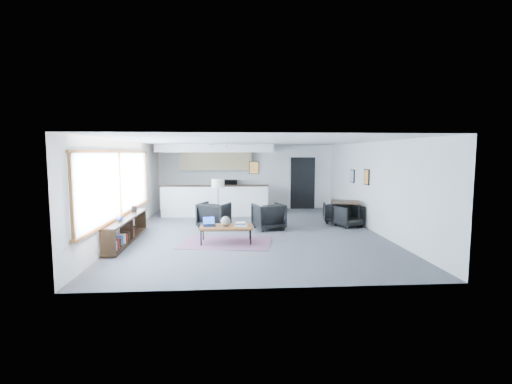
{
  "coord_description": "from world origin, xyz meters",
  "views": [
    {
      "loc": [
        -0.64,
        -10.51,
        2.27
      ],
      "look_at": [
        0.11,
        0.4,
        1.12
      ],
      "focal_mm": 26.0,
      "sensor_mm": 36.0,
      "label": 1
    }
  ],
  "objects": [
    {
      "name": "coffee_table",
      "position": [
        -0.76,
        -1.23,
        0.4
      ],
      "size": [
        1.33,
        0.73,
        0.43
      ],
      "rotation": [
        0.0,
        0.0,
        -0.01
      ],
      "color": "brown",
      "rests_on": "floor"
    },
    {
      "name": "wall_art_upper",
      "position": [
        3.47,
        1.7,
        1.5
      ],
      "size": [
        0.03,
        0.34,
        0.44
      ],
      "color": "black",
      "rests_on": "room"
    },
    {
      "name": "laptop",
      "position": [
        -1.19,
        -1.15,
        0.5
      ],
      "size": [
        0.36,
        0.32,
        0.23
      ],
      "rotation": [
        0.0,
        0.0,
        0.2
      ],
      "color": "black",
      "rests_on": "coffee_table"
    },
    {
      "name": "kilim_rug",
      "position": [
        -0.76,
        -1.23,
        0.01
      ],
      "size": [
        2.45,
        1.85,
        0.01
      ],
      "rotation": [
        0.0,
        0.0,
        -0.15
      ],
      "color": "#623A4C",
      "rests_on": "floor"
    },
    {
      "name": "dining_chair_near",
      "position": [
        3.0,
        0.56,
        0.31
      ],
      "size": [
        0.77,
        0.74,
        0.62
      ],
      "primitive_type": "imported",
      "rotation": [
        0.0,
        0.0,
        0.35
      ],
      "color": "black",
      "rests_on": "floor"
    },
    {
      "name": "doorway",
      "position": [
        2.3,
        4.42,
        1.07
      ],
      "size": [
        1.1,
        0.12,
        2.15
      ],
      "color": "black",
      "rests_on": "room"
    },
    {
      "name": "console",
      "position": [
        -3.3,
        -1.05,
        0.33
      ],
      "size": [
        0.35,
        3.0,
        0.8
      ],
      "color": "black",
      "rests_on": "floor"
    },
    {
      "name": "book_stack",
      "position": [
        -0.39,
        -1.24,
        0.48
      ],
      "size": [
        0.33,
        0.27,
        0.09
      ],
      "rotation": [
        0.0,
        0.0,
        -0.09
      ],
      "color": "silver",
      "rests_on": "coffee_table"
    },
    {
      "name": "wall_art_lower",
      "position": [
        3.47,
        0.4,
        1.55
      ],
      "size": [
        0.03,
        0.38,
        0.48
      ],
      "color": "black",
      "rests_on": "room"
    },
    {
      "name": "kitchenette",
      "position": [
        -1.2,
        3.71,
        1.38
      ],
      "size": [
        4.2,
        1.96,
        2.6
      ],
      "color": "white",
      "rests_on": "floor"
    },
    {
      "name": "microwave",
      "position": [
        -0.63,
        4.15,
        1.1
      ],
      "size": [
        0.51,
        0.28,
        0.34
      ],
      "primitive_type": "imported",
      "rotation": [
        0.0,
        0.0,
        0.01
      ],
      "color": "black",
      "rests_on": "kitchenette"
    },
    {
      "name": "armchair_left",
      "position": [
        -1.15,
        0.73,
        0.43
      ],
      "size": [
        1.06,
        1.03,
        0.86
      ],
      "primitive_type": "imported",
      "rotation": [
        0.0,
        0.0,
        2.76
      ],
      "color": "black",
      "rests_on": "floor"
    },
    {
      "name": "window",
      "position": [
        -3.46,
        -0.9,
        1.46
      ],
      "size": [
        0.1,
        5.95,
        1.66
      ],
      "color": "#8CBFFF",
      "rests_on": "room"
    },
    {
      "name": "ceramic_pot",
      "position": [
        -0.77,
        -1.25,
        0.55
      ],
      "size": [
        0.25,
        0.25,
        0.25
      ],
      "rotation": [
        0.0,
        0.0,
        -0.2
      ],
      "color": "gray",
      "rests_on": "coffee_table"
    },
    {
      "name": "room",
      "position": [
        0.0,
        0.0,
        1.3
      ],
      "size": [
        7.02,
        9.02,
        2.62
      ],
      "color": "#4D4D4F",
      "rests_on": "ground"
    },
    {
      "name": "dining_chair_far",
      "position": [
        2.76,
        1.28,
        0.3
      ],
      "size": [
        0.66,
        0.63,
        0.6
      ],
      "primitive_type": "imported",
      "rotation": [
        0.0,
        0.0,
        2.98
      ],
      "color": "black",
      "rests_on": "floor"
    },
    {
      "name": "floor_lamp",
      "position": [
        -1.04,
        1.42,
        1.26
      ],
      "size": [
        0.46,
        0.46,
        1.44
      ],
      "rotation": [
        0.0,
        0.0,
        0.11
      ],
      "color": "black",
      "rests_on": "floor"
    },
    {
      "name": "dining_table",
      "position": [
        3.0,
        0.86,
        0.69
      ],
      "size": [
        1.14,
        1.14,
        0.75
      ],
      "rotation": [
        0.0,
        0.0,
        -0.35
      ],
      "color": "black",
      "rests_on": "floor"
    },
    {
      "name": "armchair_right",
      "position": [
        0.49,
        0.37,
        0.43
      ],
      "size": [
        1.01,
        0.97,
        0.86
      ],
      "primitive_type": "imported",
      "rotation": [
        0.0,
        0.0,
        3.41
      ],
      "color": "black",
      "rests_on": "floor"
    },
    {
      "name": "track_light",
      "position": [
        -0.59,
        2.2,
        2.53
      ],
      "size": [
        1.6,
        0.07,
        0.15
      ],
      "color": "silver",
      "rests_on": "room"
    },
    {
      "name": "coaster",
      "position": [
        -0.59,
        -1.46,
        0.43
      ],
      "size": [
        0.1,
        0.1,
        0.01
      ],
      "rotation": [
        0.0,
        0.0,
        0.05
      ],
      "color": "#E5590C",
      "rests_on": "coffee_table"
    }
  ]
}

